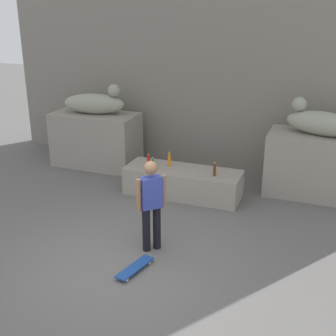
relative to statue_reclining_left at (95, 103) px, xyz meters
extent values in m
plane|color=#605E5B|center=(2.77, -4.20, -1.70)|extent=(40.00, 40.00, 0.00)
cube|color=gray|center=(2.77, 1.27, 1.31)|extent=(11.28, 0.60, 6.01)
cube|color=gray|center=(-0.04, -0.01, -0.99)|extent=(2.22, 1.13, 1.41)
cube|color=gray|center=(5.57, -0.01, -0.99)|extent=(2.22, 1.13, 1.41)
ellipsoid|color=#999D87|center=(-0.04, -0.01, -0.02)|extent=(1.67, 0.83, 0.52)
sphere|color=#999D87|center=(0.51, 0.09, 0.33)|extent=(0.32, 0.32, 0.32)
ellipsoid|color=#999D87|center=(5.57, -0.01, -0.02)|extent=(1.69, 0.93, 0.52)
sphere|color=#999D87|center=(5.04, 0.13, 0.33)|extent=(0.32, 0.32, 0.32)
cube|color=gray|center=(2.77, -1.10, -1.38)|extent=(2.61, 0.90, 0.62)
cylinder|color=black|center=(2.95, -3.61, -1.29)|extent=(0.14, 0.14, 0.82)
cylinder|color=black|center=(3.09, -3.47, -1.29)|extent=(0.14, 0.14, 0.82)
cube|color=#333F99|center=(3.02, -3.54, -0.60)|extent=(0.40, 0.39, 0.56)
sphere|color=#8C6647|center=(3.02, -3.54, -0.14)|extent=(0.23, 0.23, 0.23)
cylinder|color=#8C6647|center=(2.86, -3.69, -0.61)|extent=(0.09, 0.09, 0.58)
cylinder|color=#8C6647|center=(3.18, -3.38, -0.61)|extent=(0.09, 0.09, 0.58)
cube|color=navy|center=(3.03, -4.29, -1.63)|extent=(0.38, 0.82, 0.02)
cylinder|color=white|center=(3.03, -3.98, -1.67)|extent=(0.04, 0.06, 0.06)
cylinder|color=white|center=(3.17, -4.01, -1.67)|extent=(0.04, 0.06, 0.06)
cylinder|color=white|center=(2.89, -4.56, -1.67)|extent=(0.04, 0.06, 0.06)
cylinder|color=white|center=(3.03, -4.59, -1.67)|extent=(0.04, 0.06, 0.06)
cylinder|color=orange|center=(2.40, -0.98, -0.94)|extent=(0.07, 0.07, 0.25)
cylinder|color=orange|center=(2.40, -0.98, -0.79)|extent=(0.03, 0.03, 0.06)
cylinder|color=yellow|center=(2.40, -0.98, -0.75)|extent=(0.04, 0.04, 0.01)
cylinder|color=#593314|center=(3.53, -1.23, -0.96)|extent=(0.07, 0.07, 0.23)
cylinder|color=#593314|center=(3.53, -1.23, -0.81)|extent=(0.03, 0.03, 0.06)
cylinder|color=yellow|center=(3.53, -1.23, -0.77)|extent=(0.04, 0.04, 0.01)
cylinder|color=#1E722D|center=(2.13, -1.30, -0.97)|extent=(0.06, 0.06, 0.20)
cylinder|color=#1E722D|center=(2.13, -1.30, -0.84)|extent=(0.03, 0.03, 0.06)
cylinder|color=yellow|center=(2.13, -1.30, -0.81)|extent=(0.03, 0.03, 0.01)
cylinder|color=red|center=(1.97, -1.19, -0.96)|extent=(0.08, 0.08, 0.23)
cylinder|color=red|center=(1.97, -1.19, -0.82)|extent=(0.03, 0.03, 0.06)
cylinder|color=yellow|center=(1.97, -1.19, -0.78)|extent=(0.04, 0.04, 0.01)
camera|label=1|loc=(5.78, -10.04, 2.51)|focal=48.23mm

